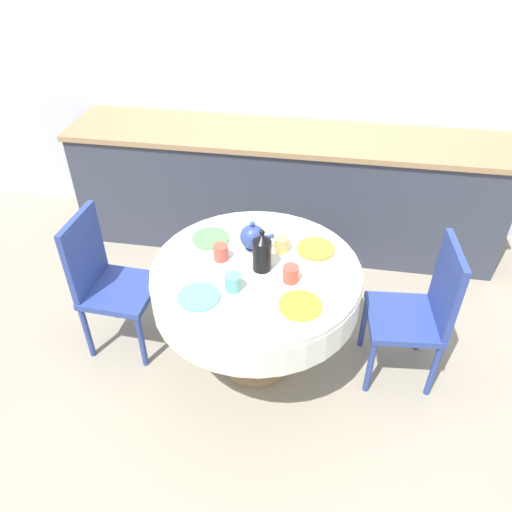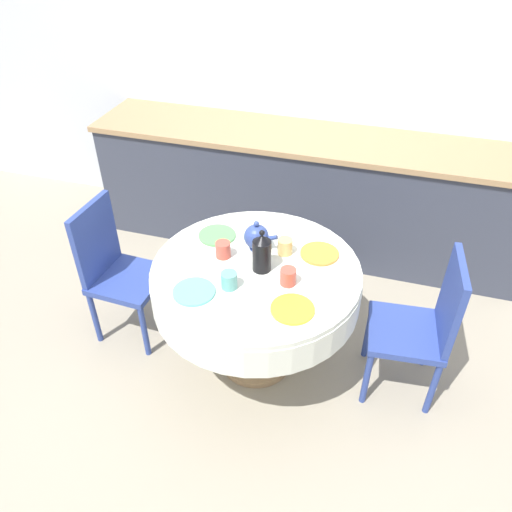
# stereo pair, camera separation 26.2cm
# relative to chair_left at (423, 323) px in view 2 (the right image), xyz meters

# --- Properties ---
(ground_plane) EXTENTS (12.00, 12.00, 0.00)m
(ground_plane) POSITION_rel_chair_left_xyz_m (-0.91, -0.08, -0.50)
(ground_plane) COLOR #9E937F
(wall_back) EXTENTS (7.00, 0.05, 2.60)m
(wall_back) POSITION_rel_chair_left_xyz_m (-0.91, 1.59, 0.80)
(wall_back) COLOR silver
(wall_back) RESTS_ON ground_plane
(kitchen_counter) EXTENTS (3.24, 0.64, 0.92)m
(kitchen_counter) POSITION_rel_chair_left_xyz_m (-0.91, 1.25, -0.04)
(kitchen_counter) COLOR #383D4C
(kitchen_counter) RESTS_ON ground_plane
(dining_table) EXTENTS (1.14, 1.14, 0.74)m
(dining_table) POSITION_rel_chair_left_xyz_m (-0.91, -0.08, 0.11)
(dining_table) COLOR tan
(dining_table) RESTS_ON ground_plane
(chair_left) EXTENTS (0.44, 0.44, 0.92)m
(chair_left) POSITION_rel_chair_left_xyz_m (0.00, 0.00, 0.00)
(chair_left) COLOR #2D428E
(chair_left) RESTS_ON ground_plane
(chair_right) EXTENTS (0.42, 0.42, 0.92)m
(chair_right) POSITION_rel_chair_left_xyz_m (-1.83, -0.04, 0.00)
(chair_right) COLOR #2D428E
(chair_right) RESTS_ON ground_plane
(plate_near_left) EXTENTS (0.21, 0.21, 0.01)m
(plate_near_left) POSITION_rel_chair_left_xyz_m (-1.15, -0.37, 0.24)
(plate_near_left) COLOR #60BCB7
(plate_near_left) RESTS_ON dining_table
(cup_near_left) EXTENTS (0.08, 0.08, 0.09)m
(cup_near_left) POSITION_rel_chair_left_xyz_m (-1.00, -0.27, 0.28)
(cup_near_left) COLOR #5BA39E
(cup_near_left) RESTS_ON dining_table
(plate_near_right) EXTENTS (0.21, 0.21, 0.01)m
(plate_near_right) POSITION_rel_chair_left_xyz_m (-0.65, -0.35, 0.24)
(plate_near_right) COLOR yellow
(plate_near_right) RESTS_ON dining_table
(cup_near_right) EXTENTS (0.08, 0.08, 0.09)m
(cup_near_right) POSITION_rel_chair_left_xyz_m (-0.72, -0.16, 0.28)
(cup_near_right) COLOR #CC4C3D
(cup_near_right) RESTS_ON dining_table
(plate_far_left) EXTENTS (0.21, 0.21, 0.01)m
(plate_far_left) POSITION_rel_chair_left_xyz_m (-1.21, 0.13, 0.24)
(plate_far_left) COLOR #5BA85B
(plate_far_left) RESTS_ON dining_table
(cup_far_left) EXTENTS (0.08, 0.08, 0.09)m
(cup_far_left) POSITION_rel_chair_left_xyz_m (-1.11, -0.04, 0.28)
(cup_far_left) COLOR #CC4C3D
(cup_far_left) RESTS_ON dining_table
(plate_far_right) EXTENTS (0.21, 0.21, 0.01)m
(plate_far_right) POSITION_rel_chair_left_xyz_m (-0.61, 0.13, 0.24)
(plate_far_right) COLOR orange
(plate_far_right) RESTS_ON dining_table
(cup_far_right) EXTENTS (0.08, 0.08, 0.09)m
(cup_far_right) POSITION_rel_chair_left_xyz_m (-0.80, 0.09, 0.28)
(cup_far_right) COLOR #DBB766
(cup_far_right) RESTS_ON dining_table
(coffee_carafe) EXTENTS (0.10, 0.10, 0.25)m
(coffee_carafe) POSITION_rel_chair_left_xyz_m (-0.88, -0.09, 0.34)
(coffee_carafe) COLOR black
(coffee_carafe) RESTS_ON dining_table
(teapot) EXTENTS (0.19, 0.14, 0.18)m
(teapot) POSITION_rel_chair_left_xyz_m (-0.96, 0.08, 0.32)
(teapot) COLOR #33478E
(teapot) RESTS_ON dining_table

